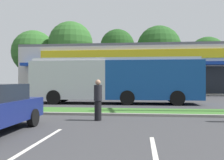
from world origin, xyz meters
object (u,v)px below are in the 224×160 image
object	(u,v)px
city_bus	(115,79)
car_0	(111,90)
pedestrian_far	(98,100)
car_4	(43,89)

from	to	relation	value
city_bus	car_0	xyz separation A→B (m)	(-1.13, 6.46, -1.01)
city_bus	pedestrian_far	size ratio (longest dim) A/B	7.08
city_bus	pedestrian_far	distance (m)	7.87
car_0	pedestrian_far	bearing A→B (deg)	94.71
car_4	pedestrian_far	distance (m)	16.34
city_bus	car_4	bearing A→B (deg)	-39.53
car_4	pedestrian_far	bearing A→B (deg)	119.41
car_0	car_4	bearing A→B (deg)	0.39
city_bus	car_0	distance (m)	6.63
city_bus	pedestrian_far	world-z (taller)	city_bus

